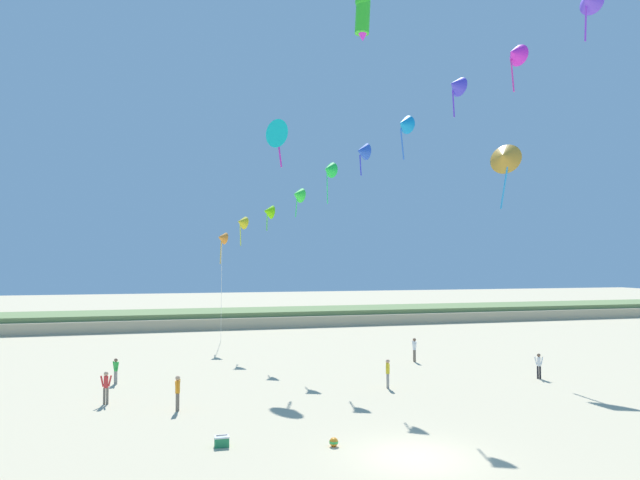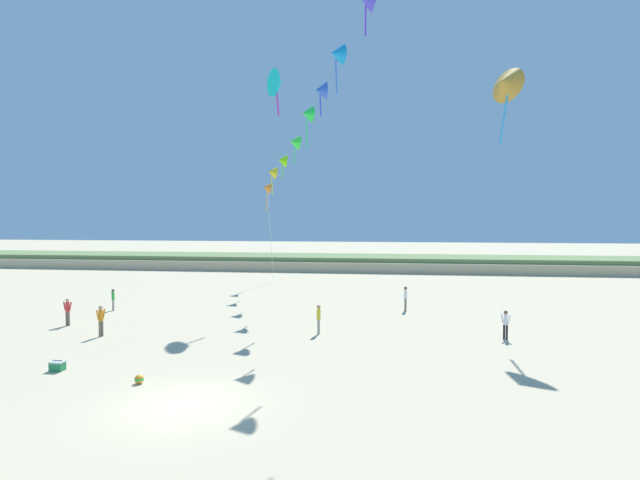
% 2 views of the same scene
% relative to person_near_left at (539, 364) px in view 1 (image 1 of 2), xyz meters
% --- Properties ---
extents(ground_plane, '(240.00, 240.00, 0.00)m').
position_rel_person_near_left_xyz_m(ground_plane, '(-13.62, -11.37, -0.92)').
color(ground_plane, beige).
extents(dune_ridge, '(120.00, 9.59, 1.74)m').
position_rel_person_near_left_xyz_m(dune_ridge, '(-13.62, 35.99, -0.05)').
color(dune_ridge, '#BFAE8B').
rests_on(dune_ridge, ground).
extents(person_near_left, '(0.54, 0.29, 1.59)m').
position_rel_person_near_left_xyz_m(person_near_left, '(0.00, 0.00, 0.00)').
color(person_near_left, black).
rests_on(person_near_left, ground).
extents(person_near_right, '(0.23, 0.59, 1.68)m').
position_rel_person_near_left_xyz_m(person_near_right, '(-10.25, -0.10, 0.05)').
color(person_near_right, gray).
rests_on(person_near_right, ground).
extents(person_mid_center, '(0.30, 0.60, 1.74)m').
position_rel_person_near_left_xyz_m(person_mid_center, '(-22.21, -2.22, 0.09)').
color(person_mid_center, '#726656').
rests_on(person_mid_center, ground).
extents(person_far_left, '(0.24, 0.61, 1.75)m').
position_rel_person_near_left_xyz_m(person_far_left, '(-5.06, 7.69, 0.09)').
color(person_far_left, '#726656').
rests_on(person_far_left, ground).
extents(person_far_right, '(0.59, 0.23, 1.69)m').
position_rel_person_near_left_xyz_m(person_far_right, '(-25.79, 0.10, 0.06)').
color(person_far_right, '#726656').
rests_on(person_far_right, ground).
extents(person_far_center, '(0.43, 0.44, 1.55)m').
position_rel_person_near_left_xyz_m(person_far_center, '(-25.75, 5.18, -0.02)').
color(person_far_center, gray).
rests_on(person_far_center, ground).
extents(kite_banner_string, '(17.55, 40.30, 22.03)m').
position_rel_person_near_left_xyz_m(kite_banner_string, '(-9.86, 1.63, 14.37)').
color(kite_banner_string, orange).
extents(large_kite_low_lead, '(1.91, 2.08, 3.58)m').
position_rel_person_near_left_xyz_m(large_kite_low_lead, '(-14.79, 10.05, 16.02)').
color(large_kite_low_lead, '#13D3CD').
extents(large_kite_mid_trail, '(1.21, 1.15, 2.76)m').
position_rel_person_near_left_xyz_m(large_kite_mid_trail, '(-11.93, -0.66, 20.80)').
color(large_kite_mid_trail, green).
extents(large_kite_high_solo, '(2.52, 2.65, 5.00)m').
position_rel_person_near_left_xyz_m(large_kite_high_solo, '(0.85, 4.86, 14.10)').
color(large_kite_high_solo, gold).
extents(beach_cooler, '(0.58, 0.41, 0.46)m').
position_rel_person_near_left_xyz_m(beach_cooler, '(-20.57, -8.28, -0.71)').
color(beach_cooler, '#23844C').
rests_on(beach_cooler, ground).
extents(beach_ball, '(0.36, 0.36, 0.36)m').
position_rel_person_near_left_xyz_m(beach_ball, '(-16.24, -9.41, -0.74)').
color(beach_ball, orange).
rests_on(beach_ball, ground).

